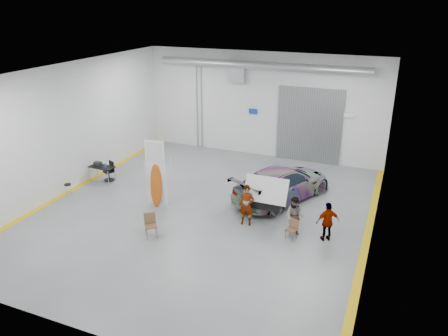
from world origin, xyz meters
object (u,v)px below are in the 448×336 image
at_px(folding_chair_far, 291,233).
at_px(shop_stool, 68,191).
at_px(person_a, 247,205).
at_px(person_b, 295,216).
at_px(folding_chair_near, 151,230).
at_px(person_c, 328,222).
at_px(surfboard_display, 155,179).
at_px(work_table, 101,166).
at_px(sedan_car, 283,183).
at_px(office_chair, 109,172).

xyz_separation_m(folding_chair_far, shop_stool, (-10.59, -0.25, 0.08)).
relative_size(person_a, person_b, 1.11).
distance_m(person_a, shop_stool, 8.62).
relative_size(folding_chair_near, folding_chair_far, 1.19).
relative_size(person_b, person_c, 0.99).
xyz_separation_m(person_c, surfboard_display, (-7.56, 0.06, 0.53)).
relative_size(surfboard_display, shop_stool, 4.94).
xyz_separation_m(folding_chair_near, work_table, (-5.24, 3.82, 0.51)).
height_order(person_b, folding_chair_far, person_b).
xyz_separation_m(sedan_car, folding_chair_far, (1.32, -3.41, -0.52)).
relative_size(person_a, surfboard_display, 0.53).
distance_m(person_b, folding_chair_far, 0.69).
bearing_deg(person_a, folding_chair_near, -149.75).
relative_size(person_c, work_table, 1.20).
bearing_deg(office_chair, folding_chair_far, 11.24).
xyz_separation_m(person_c, office_chair, (-11.31, 1.72, -0.36)).
xyz_separation_m(sedan_car, work_table, (-9.02, -1.51, 0.04)).
relative_size(folding_chair_near, office_chair, 0.96).
xyz_separation_m(person_a, person_b, (2.00, 0.00, -0.08)).
distance_m(person_b, surfboard_display, 6.31).
bearing_deg(office_chair, sedan_car, 31.51).
height_order(person_b, surfboard_display, surfboard_display).
xyz_separation_m(surfboard_display, folding_chair_near, (1.20, -2.43, -1.03)).
xyz_separation_m(person_b, shop_stool, (-10.58, -0.70, -0.45)).
height_order(person_c, shop_stool, person_c).
xyz_separation_m(shop_stool, work_table, (0.25, 2.16, 0.48)).
xyz_separation_m(shop_stool, office_chair, (0.55, 2.42, 0.11)).
xyz_separation_m(person_a, surfboard_display, (-4.28, 0.06, 0.45)).
distance_m(person_b, office_chair, 10.18).
bearing_deg(shop_stool, person_c, 3.37).
xyz_separation_m(sedan_car, person_b, (1.30, -2.96, 0.01)).
xyz_separation_m(person_b, surfboard_display, (-6.28, 0.06, 0.54)).
distance_m(surfboard_display, folding_chair_near, 2.90).
bearing_deg(folding_chair_far, person_c, 39.62).
xyz_separation_m(folding_chair_near, office_chair, (-4.95, 4.09, 0.14)).
bearing_deg(person_c, folding_chair_near, -12.09).
bearing_deg(work_table, office_chair, 42.00).
xyz_separation_m(surfboard_display, shop_stool, (-4.29, -0.76, -0.99)).
distance_m(surfboard_display, office_chair, 4.19).
xyz_separation_m(person_b, office_chair, (-10.03, 1.72, -0.35)).
distance_m(folding_chair_far, shop_stool, 10.59).
height_order(folding_chair_far, work_table, work_table).
height_order(shop_stool, work_table, work_table).
distance_m(person_a, work_table, 8.45).
height_order(person_c, folding_chair_far, person_c).
xyz_separation_m(person_a, folding_chair_near, (-3.08, -2.36, -0.57)).
distance_m(person_c, shop_stool, 11.89).
relative_size(surfboard_display, work_table, 2.48).
bearing_deg(folding_chair_far, sedan_car, 131.48).
distance_m(folding_chair_near, folding_chair_far, 5.44).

